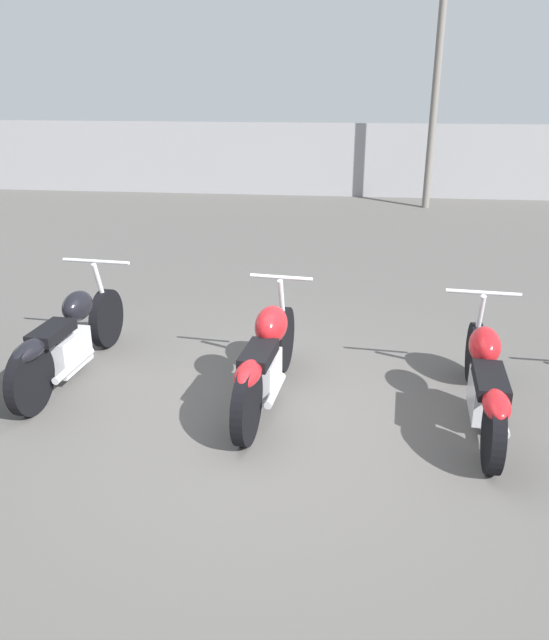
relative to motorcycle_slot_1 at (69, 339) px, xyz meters
name	(u,v)px	position (x,y,z in m)	size (l,w,h in m)	color
ground_plane	(265,421)	(1.97, -0.60, -0.41)	(60.00, 60.00, 0.00)	#514F4C
fence_back	(323,160)	(1.97, 10.23, 0.45)	(40.00, 0.04, 1.72)	gray
motorcycle_slot_1	(69,339)	(0.00, 0.00, 0.00)	(0.73, 2.12, 1.00)	black
motorcycle_slot_2	(266,358)	(1.94, -0.28, 0.03)	(0.60, 2.01, 1.01)	black
motorcycle_slot_3	(485,380)	(3.79, -0.40, -0.02)	(0.66, 2.09, 0.94)	black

